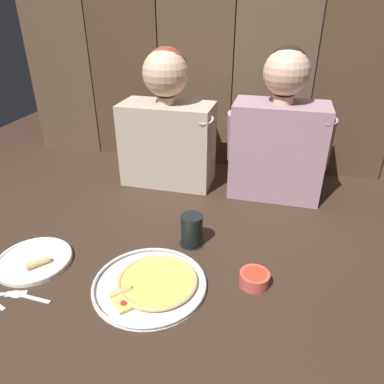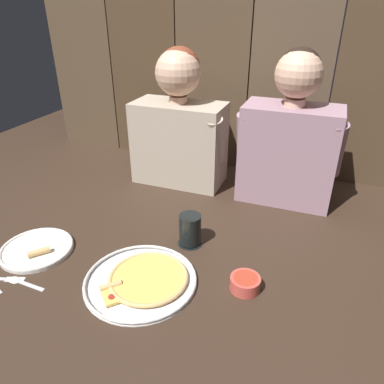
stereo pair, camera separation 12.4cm
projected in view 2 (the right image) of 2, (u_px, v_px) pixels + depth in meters
The scene contains 10 objects.
ground_plane at pixel (188, 252), 1.24m from camera, with size 3.20×3.20×0.00m, color #332319.
pizza_tray at pixel (143, 279), 1.10m from camera, with size 0.35×0.35×0.03m.
dinner_plate at pixel (37, 249), 1.24m from camera, with size 0.24×0.24×0.03m.
drinking_glass at pixel (190, 230), 1.26m from camera, with size 0.09×0.09×0.11m.
dipping_bowl at pixel (245, 283), 1.07m from camera, with size 0.09×0.09×0.04m.
table_knife at pixel (0, 279), 1.12m from camera, with size 0.15×0.07×0.01m.
table_spoon at pixel (20, 281), 1.11m from camera, with size 0.14×0.03×0.01m.
diner_left at pixel (179, 124), 1.60m from camera, with size 0.44×0.21×0.60m.
diner_right at pixel (290, 137), 1.45m from camera, with size 0.42×0.21×0.62m.
wooden_backdrop_wall at pixel (254, 17), 1.55m from camera, with size 2.19×0.03×1.40m.
Camera 2 is at (0.37, -0.92, 0.77)m, focal length 33.72 mm.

